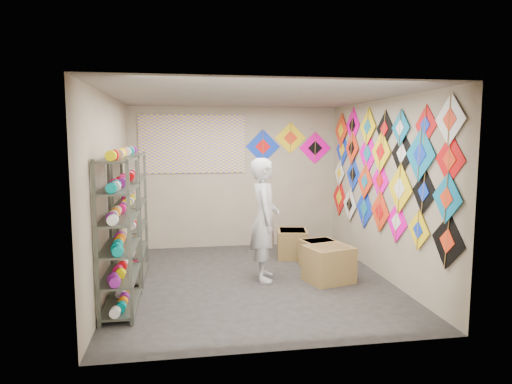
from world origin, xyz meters
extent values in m
plane|color=black|center=(0.00, 0.00, 0.00)|extent=(4.50, 4.50, 0.00)
plane|color=tan|center=(0.00, 2.25, 1.35)|extent=(4.00, 0.00, 4.00)
plane|color=tan|center=(0.00, -2.25, 1.35)|extent=(4.00, 0.00, 4.00)
plane|color=tan|center=(-2.00, 0.00, 1.35)|extent=(0.00, 4.50, 4.50)
plane|color=tan|center=(2.00, 0.00, 1.35)|extent=(0.00, 4.50, 4.50)
plane|color=gray|center=(0.00, 0.00, 2.70)|extent=(4.50, 4.50, 0.00)
cube|color=#4C5147|center=(-1.78, -0.85, 0.95)|extent=(0.40, 1.10, 1.90)
cube|color=#4C5147|center=(-1.78, 0.45, 0.95)|extent=(0.40, 1.10, 1.90)
cylinder|color=#EF1467|center=(-1.78, -1.33, 1.04)|extent=(0.12, 0.10, 0.12)
cylinder|color=orange|center=(-1.78, -1.14, 1.04)|extent=(0.12, 0.10, 0.12)
cylinder|color=#F9EA00|center=(-1.78, -0.95, 1.04)|extent=(0.12, 0.10, 0.12)
cylinder|color=white|center=(-1.78, -0.75, 1.04)|extent=(0.12, 0.10, 0.12)
cylinder|color=red|center=(-1.78, -0.56, 1.04)|extent=(0.12, 0.10, 0.12)
cylinder|color=#861B91|center=(-1.78, -0.37, 1.04)|extent=(0.12, 0.10, 0.12)
cylinder|color=#DBBD7F|center=(-1.78, -0.03, 1.04)|extent=(0.12, 0.10, 0.12)
cylinder|color=#018B8A|center=(-1.78, 0.16, 1.04)|extent=(0.12, 0.10, 0.12)
cylinder|color=#EF1467|center=(-1.78, 0.35, 1.04)|extent=(0.12, 0.10, 0.12)
cylinder|color=orange|center=(-1.78, 0.55, 1.04)|extent=(0.12, 0.10, 0.12)
cylinder|color=#F9EA00|center=(-1.78, 0.74, 1.04)|extent=(0.12, 0.10, 0.12)
cylinder|color=white|center=(-1.78, 0.93, 1.04)|extent=(0.12, 0.10, 0.12)
cube|color=black|center=(1.99, -1.81, 0.95)|extent=(0.04, 0.67, 0.67)
cube|color=yellow|center=(1.97, -1.18, 0.95)|extent=(0.01, 0.53, 0.53)
cube|color=#FF00AC|center=(1.99, -0.54, 0.94)|extent=(0.03, 0.62, 0.62)
cube|color=#F23614|center=(1.97, -0.01, 1.00)|extent=(0.01, 0.64, 0.64)
cube|color=#0F35CC|center=(1.99, 0.62, 0.95)|extent=(0.02, 0.69, 0.69)
cube|color=white|center=(1.97, 1.25, 0.92)|extent=(0.02, 0.63, 0.63)
cube|color=red|center=(1.99, 1.85, 0.97)|extent=(0.02, 0.71, 0.71)
cube|color=#0D75A5|center=(1.97, -1.77, 1.44)|extent=(0.02, 0.60, 0.60)
cube|color=black|center=(1.99, -1.24, 1.45)|extent=(0.04, 0.58, 0.58)
cube|color=yellow|center=(1.97, -0.63, 1.42)|extent=(0.02, 0.70, 0.70)
cube|color=#FF00AC|center=(1.99, 0.05, 1.47)|extent=(0.02, 0.59, 0.59)
cube|color=#F23614|center=(1.97, 0.59, 1.41)|extent=(0.03, 0.60, 0.60)
cube|color=#0F35CC|center=(1.99, 1.17, 1.47)|extent=(0.03, 0.62, 0.62)
cube|color=white|center=(1.97, 1.83, 1.44)|extent=(0.02, 0.51, 0.51)
cube|color=red|center=(1.99, -1.77, 1.88)|extent=(0.01, 0.59, 0.59)
cube|color=#0D75A5|center=(1.97, -1.14, 1.92)|extent=(0.04, 0.71, 0.71)
cube|color=black|center=(1.99, -0.63, 1.91)|extent=(0.04, 0.63, 0.63)
cube|color=yellow|center=(1.97, 0.02, 1.91)|extent=(0.03, 0.65, 0.65)
cube|color=#FF00AC|center=(1.99, 0.55, 1.87)|extent=(0.02, 0.71, 0.71)
cube|color=#F23614|center=(1.97, 1.21, 1.94)|extent=(0.04, 0.60, 0.60)
cube|color=#0F35CC|center=(1.99, 1.74, 1.89)|extent=(0.03, 0.66, 0.66)
cube|color=white|center=(1.97, -1.76, 2.33)|extent=(0.01, 0.60, 0.60)
cube|color=red|center=(1.99, -1.21, 2.28)|extent=(0.02, 0.51, 0.51)
cube|color=#0D75A5|center=(1.97, -0.58, 2.26)|extent=(0.01, 0.51, 0.51)
cube|color=black|center=(1.99, -0.05, 2.26)|extent=(0.04, 0.57, 0.57)
cube|color=yellow|center=(1.97, 0.54, 2.30)|extent=(0.04, 0.62, 0.62)
cube|color=#FF00AC|center=(1.99, 1.25, 2.34)|extent=(0.03, 0.65, 0.65)
cube|color=#F23614|center=(1.97, 1.79, 2.25)|extent=(0.02, 0.66, 0.66)
cube|color=#0F35CC|center=(0.55, 2.24, 1.95)|extent=(0.67, 0.02, 0.67)
cube|color=yellow|center=(1.10, 2.24, 2.11)|extent=(0.62, 0.02, 0.62)
cube|color=#FF00AC|center=(1.60, 2.24, 1.91)|extent=(0.64, 0.02, 0.64)
cube|color=#8C54B7|center=(-0.80, 2.23, 2.00)|extent=(2.00, 0.01, 1.10)
imported|color=silver|center=(0.19, 0.08, 0.91)|extent=(0.78, 0.61, 1.83)
cube|color=olive|center=(1.11, -0.21, 0.27)|extent=(0.76, 0.69, 0.53)
cube|color=olive|center=(1.20, 0.57, 0.22)|extent=(0.62, 0.55, 0.44)
cube|color=olive|center=(0.90, 1.21, 0.25)|extent=(0.61, 0.65, 0.50)
camera|label=1|loc=(-1.01, -6.50, 2.14)|focal=32.00mm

